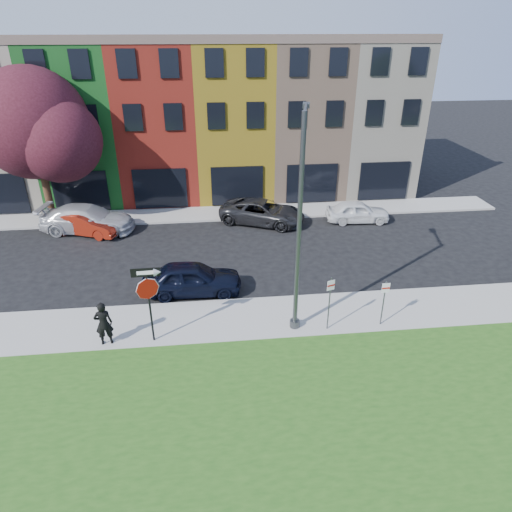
{
  "coord_description": "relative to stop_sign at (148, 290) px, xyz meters",
  "views": [
    {
      "loc": [
        -1.91,
        -12.69,
        11.03
      ],
      "look_at": [
        -0.08,
        4.0,
        2.47
      ],
      "focal_mm": 32.0,
      "sensor_mm": 36.0,
      "label": 1
    }
  ],
  "objects": [
    {
      "name": "ground",
      "position": [
        4.29,
        -1.88,
        -2.38
      ],
      "size": [
        120.0,
        120.0,
        0.0
      ],
      "primitive_type": "plane",
      "color": "black",
      "rests_on": "ground"
    },
    {
      "name": "sidewalk_near",
      "position": [
        6.29,
        1.12,
        -2.32
      ],
      "size": [
        40.0,
        3.0,
        0.12
      ],
      "primitive_type": "cube",
      "color": "#989590",
      "rests_on": "ground"
    },
    {
      "name": "sidewalk_far",
      "position": [
        1.29,
        13.12,
        -2.32
      ],
      "size": [
        40.0,
        2.4,
        0.12
      ],
      "primitive_type": "cube",
      "color": "#989590",
      "rests_on": "ground"
    },
    {
      "name": "rowhouse_block",
      "position": [
        1.79,
        19.3,
        2.61
      ],
      "size": [
        30.0,
        10.12,
        10.0
      ],
      "color": "beige",
      "rests_on": "ground"
    },
    {
      "name": "stop_sign",
      "position": [
        0.0,
        0.0,
        0.0
      ],
      "size": [
        1.05,
        0.11,
        3.17
      ],
      "rotation": [
        0.0,
        0.0,
        0.03
      ],
      "color": "black",
      "rests_on": "sidewalk_near"
    },
    {
      "name": "man",
      "position": [
        -1.77,
        0.02,
        -1.35
      ],
      "size": [
        0.78,
        0.62,
        1.81
      ],
      "primitive_type": "imported",
      "rotation": [
        0.0,
        0.0,
        3.29
      ],
      "color": "black",
      "rests_on": "sidewalk_near"
    },
    {
      "name": "sedan_near",
      "position": [
        1.46,
        3.56,
        -1.63
      ],
      "size": [
        2.04,
        4.52,
        1.5
      ],
      "primitive_type": "imported",
      "rotation": [
        0.0,
        0.0,
        1.54
      ],
      "color": "black",
      "rests_on": "ground"
    },
    {
      "name": "parked_car_red",
      "position": [
        -4.77,
        10.83,
        -1.71
      ],
      "size": [
        4.31,
        5.08,
        1.34
      ],
      "primitive_type": "imported",
      "rotation": [
        0.0,
        0.0,
        1.18
      ],
      "color": "maroon",
      "rests_on": "ground"
    },
    {
      "name": "parked_car_silver",
      "position": [
        -4.79,
        11.26,
        -1.59
      ],
      "size": [
        3.9,
        6.12,
        1.58
      ],
      "primitive_type": "imported",
      "rotation": [
        0.0,
        0.0,
        1.41
      ],
      "color": "#AFB0B4",
      "rests_on": "ground"
    },
    {
      "name": "parked_car_dark",
      "position": [
        5.62,
        11.4,
        -1.66
      ],
      "size": [
        6.22,
        6.94,
        1.44
      ],
      "primitive_type": "imported",
      "rotation": [
        0.0,
        0.0,
        1.15
      ],
      "color": "black",
      "rests_on": "ground"
    },
    {
      "name": "parked_car_white",
      "position": [
        11.52,
        10.97,
        -1.72
      ],
      "size": [
        2.08,
        4.06,
        1.31
      ],
      "primitive_type": "imported",
      "rotation": [
        0.0,
        0.0,
        1.5
      ],
      "color": "white",
      "rests_on": "ground"
    },
    {
      "name": "street_lamp",
      "position": [
        5.62,
        0.48,
        1.99
      ],
      "size": [
        0.88,
        2.54,
        8.43
      ],
      "rotation": [
        0.0,
        0.0,
        -0.24
      ],
      "color": "#424447",
      "rests_on": "sidewalk_near"
    },
    {
      "name": "parking_sign_a",
      "position": [
        6.85,
        0.01,
        -0.8
      ],
      "size": [
        0.31,
        0.13,
        2.35
      ],
      "rotation": [
        0.0,
        0.0,
        0.3
      ],
      "color": "#424447",
      "rests_on": "sidewalk_near"
    },
    {
      "name": "parking_sign_b",
      "position": [
        9.08,
        0.07,
        -0.99
      ],
      "size": [
        0.32,
        0.08,
        2.01
      ],
      "rotation": [
        0.0,
        0.0,
        0.02
      ],
      "color": "#424447",
      "rests_on": "sidewalk_near"
    },
    {
      "name": "tree_purple",
      "position": [
        -7.29,
        13.28,
        3.43
      ],
      "size": [
        7.56,
        6.62,
        9.0
      ],
      "color": "black",
      "rests_on": "sidewalk_far"
    }
  ]
}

